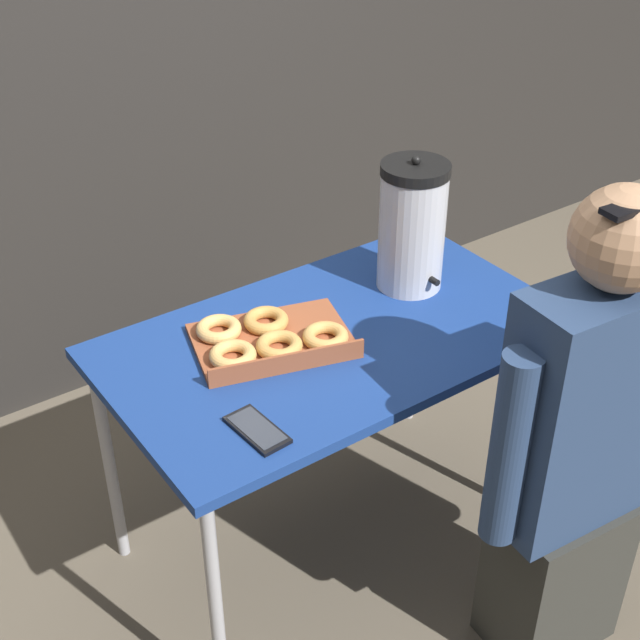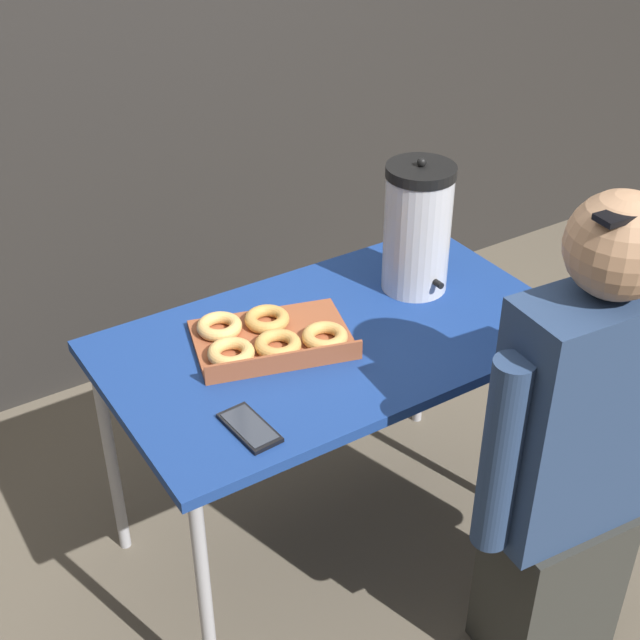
% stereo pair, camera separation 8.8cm
% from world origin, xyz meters
% --- Properties ---
extents(ground_plane, '(12.00, 12.00, 0.00)m').
position_xyz_m(ground_plane, '(0.00, 0.00, 0.00)').
color(ground_plane, brown).
extents(folding_table, '(1.15, 0.67, 0.71)m').
position_xyz_m(folding_table, '(0.00, 0.00, 0.65)').
color(folding_table, navy).
rests_on(folding_table, ground).
extents(donut_box, '(0.44, 0.36, 0.05)m').
position_xyz_m(donut_box, '(-0.16, 0.05, 0.73)').
color(donut_box, brown).
rests_on(donut_box, folding_table).
extents(coffee_urn, '(0.18, 0.21, 0.38)m').
position_xyz_m(coffee_urn, '(0.31, 0.08, 0.89)').
color(coffee_urn, silver).
rests_on(coffee_urn, folding_table).
extents(cell_phone, '(0.09, 0.16, 0.01)m').
position_xyz_m(cell_phone, '(-0.36, -0.21, 0.71)').
color(cell_phone, black).
rests_on(cell_phone, folding_table).
extents(person_seated, '(0.52, 0.24, 1.27)m').
position_xyz_m(person_seated, '(0.25, -0.59, 0.62)').
color(person_seated, '#33332D').
rests_on(person_seated, ground).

